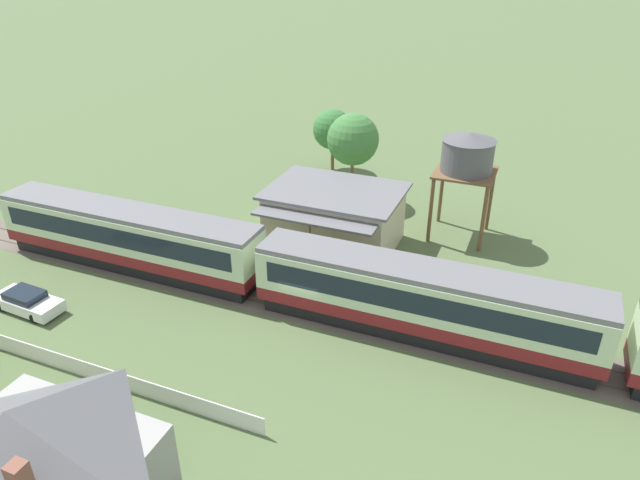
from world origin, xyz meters
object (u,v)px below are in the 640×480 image
Objects in this scene: parked_car_white at (28,302)px; yard_tree_0 at (333,129)px; water_tower at (467,156)px; station_building at (335,217)px; passenger_train at (428,299)px; cottage_grey_roof at (24,471)px; yard_tree_1 at (353,140)px.

yard_tree_0 is at bearing 77.23° from parked_car_white.
parked_car_white is (-22.28, -19.91, -5.75)m from water_tower.
station_building reaches higher than parked_car_white.
parked_car_white is at bearing -163.46° from passenger_train.
cottage_grey_roof is 1.11× the size of yard_tree_1.
water_tower reaches higher than station_building.
yard_tree_1 reaches higher than station_building.
passenger_train is at bearing -43.69° from station_building.
yard_tree_0 is at bearing 145.83° from water_tower.
yard_tree_0 is (-14.41, 22.61, 1.63)m from passenger_train.
yard_tree_0 is 0.79× the size of yard_tree_1.
water_tower reaches higher than yard_tree_1.
cottage_grey_roof reaches higher than station_building.
passenger_train is 7.96× the size of yard_tree_1.
station_building is 10.41m from water_tower.
cottage_grey_roof reaches higher than passenger_train.
water_tower is 1.35× the size of yard_tree_0.
yard_tree_1 is at bearing 89.16° from cottage_grey_roof.
passenger_train is 6.27× the size of station_building.
parked_car_white is at bearing -105.89° from yard_tree_0.
station_building is 25.87m from cottage_grey_roof.
water_tower is 16.99m from yard_tree_0.
yard_tree_1 reaches higher than passenger_train.
yard_tree_1 is at bearing 100.92° from station_building.
water_tower is 1.07× the size of yard_tree_1.
passenger_train is 7.17× the size of cottage_grey_roof.
cottage_grey_roof is at bearing -108.59° from water_tower.
passenger_train is 10.08× the size of yard_tree_0.
station_building is 2.12× the size of parked_car_white.
station_building is at bearing -149.45° from water_tower.
parked_car_white is at bearing -133.04° from station_building.
cottage_grey_roof is (-10.30, -30.62, -3.29)m from water_tower.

